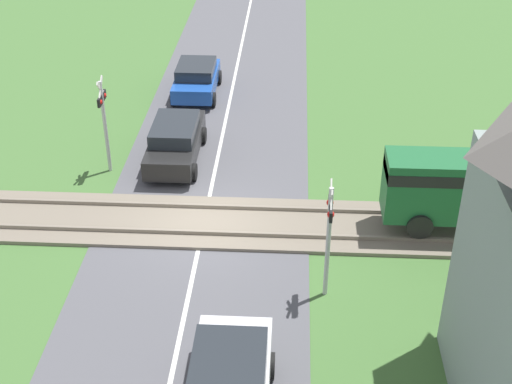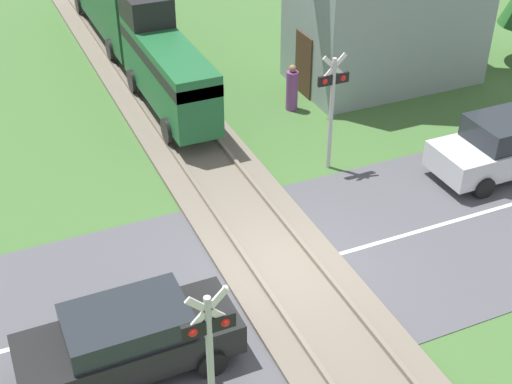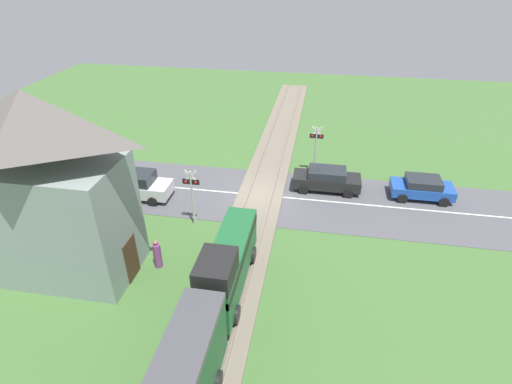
{
  "view_description": "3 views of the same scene",
  "coord_description": "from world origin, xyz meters",
  "px_view_note": "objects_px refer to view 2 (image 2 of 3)",
  "views": [
    {
      "loc": [
        17.94,
        2.6,
        12.22
      ],
      "look_at": [
        0.0,
        1.6,
        1.2
      ],
      "focal_mm": 50.0,
      "sensor_mm": 36.0,
      "label": 1
    },
    {
      "loc": [
        -5.69,
        -11.28,
        10.55
      ],
      "look_at": [
        0.0,
        1.6,
        1.2
      ],
      "focal_mm": 50.0,
      "sensor_mm": 36.0,
      "label": 2
    },
    {
      "loc": [
        -3.36,
        20.9,
        12.96
      ],
      "look_at": [
        0.0,
        1.6,
        1.2
      ],
      "focal_mm": 28.0,
      "sensor_mm": 36.0,
      "label": 3
    }
  ],
  "objects_px": {
    "car_near_crossing": "(129,339)",
    "car_far_side": "(511,143)",
    "train": "(128,15)",
    "crossing_signal_west_approach": "(210,350)",
    "pedestrian_by_station": "(292,89)",
    "crossing_signal_east_approach": "(332,98)"
  },
  "relations": [
    {
      "from": "train",
      "to": "car_far_side",
      "type": "distance_m",
      "value": 13.72
    },
    {
      "from": "crossing_signal_west_approach",
      "to": "pedestrian_by_station",
      "type": "relative_size",
      "value": 2.21
    },
    {
      "from": "crossing_signal_east_approach",
      "to": "car_near_crossing",
      "type": "bearing_deg",
      "value": -144.52
    },
    {
      "from": "car_near_crossing",
      "to": "train",
      "type": "bearing_deg",
      "value": 74.41
    },
    {
      "from": "crossing_signal_west_approach",
      "to": "pedestrian_by_station",
      "type": "xyz_separation_m",
      "value": [
        6.87,
        10.87,
        -1.46
      ]
    },
    {
      "from": "car_near_crossing",
      "to": "crossing_signal_east_approach",
      "type": "height_order",
      "value": "crossing_signal_east_approach"
    },
    {
      "from": "car_far_side",
      "to": "train",
      "type": "bearing_deg",
      "value": 123.71
    },
    {
      "from": "train",
      "to": "pedestrian_by_station",
      "type": "bearing_deg",
      "value": -55.95
    },
    {
      "from": "car_near_crossing",
      "to": "pedestrian_by_station",
      "type": "distance_m",
      "value": 11.64
    },
    {
      "from": "car_far_side",
      "to": "crossing_signal_west_approach",
      "type": "height_order",
      "value": "crossing_signal_west_approach"
    },
    {
      "from": "car_near_crossing",
      "to": "pedestrian_by_station",
      "type": "bearing_deg",
      "value": 48.36
    },
    {
      "from": "car_near_crossing",
      "to": "car_far_side",
      "type": "distance_m",
      "value": 11.93
    },
    {
      "from": "car_near_crossing",
      "to": "crossing_signal_east_approach",
      "type": "bearing_deg",
      "value": 35.48
    },
    {
      "from": "car_near_crossing",
      "to": "car_far_side",
      "type": "height_order",
      "value": "car_far_side"
    },
    {
      "from": "car_near_crossing",
      "to": "pedestrian_by_station",
      "type": "height_order",
      "value": "pedestrian_by_station"
    },
    {
      "from": "train",
      "to": "crossing_signal_east_approach",
      "type": "distance_m",
      "value": 9.73
    },
    {
      "from": "train",
      "to": "car_near_crossing",
      "type": "distance_m",
      "value": 14.85
    },
    {
      "from": "pedestrian_by_station",
      "to": "crossing_signal_west_approach",
      "type": "bearing_deg",
      "value": -122.27
    },
    {
      "from": "car_far_side",
      "to": "crossing_signal_west_approach",
      "type": "relative_size",
      "value": 1.34
    },
    {
      "from": "crossing_signal_east_approach",
      "to": "pedestrian_by_station",
      "type": "bearing_deg",
      "value": 79.91
    },
    {
      "from": "crossing_signal_west_approach",
      "to": "car_near_crossing",
      "type": "bearing_deg",
      "value": 111.86
    },
    {
      "from": "car_near_crossing",
      "to": "crossing_signal_west_approach",
      "type": "height_order",
      "value": "crossing_signal_west_approach"
    }
  ]
}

